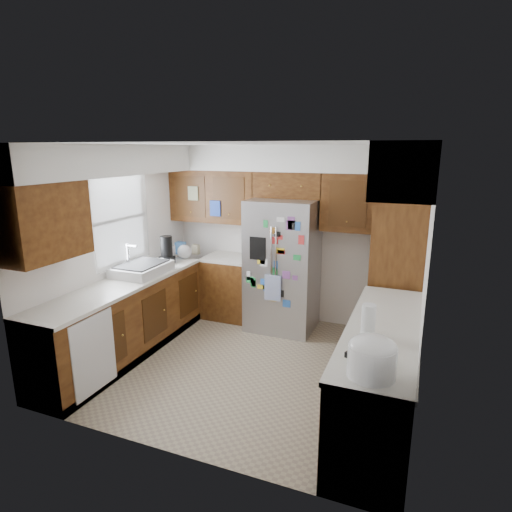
# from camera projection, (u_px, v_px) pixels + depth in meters

# --- Properties ---
(floor) EXTENTS (3.60, 3.60, 0.00)m
(floor) POSITION_uv_depth(u_px,v_px,m) (249.00, 365.00, 4.98)
(floor) COLOR tan
(floor) RESTS_ON ground
(room_shell) EXTENTS (3.64, 3.24, 2.52)m
(room_shell) POSITION_uv_depth(u_px,v_px,m) (252.00, 205.00, 4.90)
(room_shell) COLOR white
(room_shell) RESTS_ON ground
(left_counter_run) EXTENTS (1.36, 3.20, 0.92)m
(left_counter_run) POSITION_uv_depth(u_px,v_px,m) (150.00, 314.00, 5.39)
(left_counter_run) COLOR #3A1C0B
(left_counter_run) RESTS_ON ground
(right_counter_run) EXTENTS (0.63, 2.25, 0.92)m
(right_counter_run) POSITION_uv_depth(u_px,v_px,m) (380.00, 377.00, 3.91)
(right_counter_run) COLOR #3A1C0B
(right_counter_run) RESTS_ON ground
(pantry) EXTENTS (0.60, 0.90, 2.15)m
(pantry) POSITION_uv_depth(u_px,v_px,m) (398.00, 265.00, 5.21)
(pantry) COLOR #3A1C0B
(pantry) RESTS_ON ground
(fridge) EXTENTS (0.90, 0.79, 1.80)m
(fridge) POSITION_uv_depth(u_px,v_px,m) (283.00, 265.00, 5.84)
(fridge) COLOR #9D9DA2
(fridge) RESTS_ON ground
(bridge_cabinet) EXTENTS (0.96, 0.34, 0.35)m
(bridge_cabinet) POSITION_uv_depth(u_px,v_px,m) (289.00, 185.00, 5.78)
(bridge_cabinet) COLOR #3A1C0B
(bridge_cabinet) RESTS_ON fridge
(fridge_top_items) EXTENTS (0.86, 0.31, 0.31)m
(fridge_top_items) POSITION_uv_depth(u_px,v_px,m) (286.00, 161.00, 5.72)
(fridge_top_items) COLOR #223DAD
(fridge_top_items) RESTS_ON bridge_cabinet
(sink_assembly) EXTENTS (0.52, 0.70, 0.37)m
(sink_assembly) POSITION_uv_depth(u_px,v_px,m) (142.00, 269.00, 5.37)
(sink_assembly) COLOR silver
(sink_assembly) RESTS_ON left_counter_run
(left_counter_clutter) EXTENTS (0.36, 0.87, 0.38)m
(left_counter_clutter) POSITION_uv_depth(u_px,v_px,m) (175.00, 251.00, 6.02)
(left_counter_clutter) COLOR black
(left_counter_clutter) RESTS_ON left_counter_run
(rice_cooker) EXTENTS (0.34, 0.34, 0.30)m
(rice_cooker) POSITION_uv_depth(u_px,v_px,m) (372.00, 356.00, 2.94)
(rice_cooker) COLOR white
(rice_cooker) RESTS_ON right_counter_run
(paper_towel) EXTENTS (0.12, 0.12, 0.27)m
(paper_towel) POSITION_uv_depth(u_px,v_px,m) (368.00, 320.00, 3.60)
(paper_towel) COLOR white
(paper_towel) RESTS_ON right_counter_run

